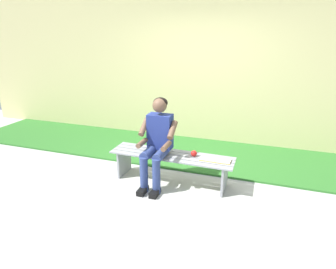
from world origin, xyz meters
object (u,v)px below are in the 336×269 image
book_open (215,160)px  person_seated (157,139)px  apple (194,153)px  bench_near (171,161)px

book_open → person_seated: bearing=8.0°
apple → book_open: 0.32m
apple → book_open: apple is taller
person_seated → apple: size_ratio=14.25×
apple → book_open: size_ratio=0.21×
bench_near → apple: (-0.32, -0.04, 0.14)m
apple → bench_near: bearing=7.4°
bench_near → book_open: bearing=179.5°
bench_near → person_seated: 0.40m
apple → person_seated: bearing=15.8°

